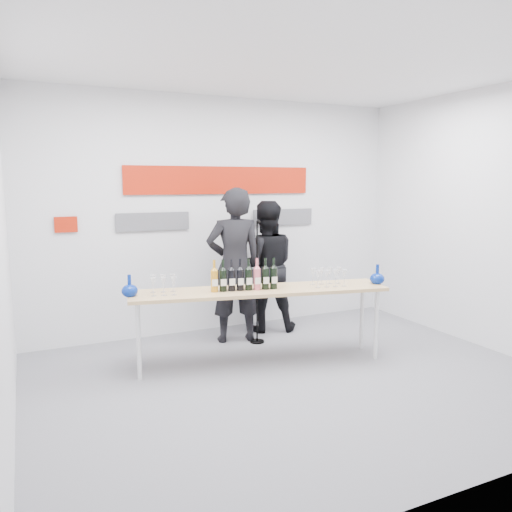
{
  "coord_description": "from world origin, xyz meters",
  "views": [
    {
      "loc": [
        -2.35,
        -4.07,
        1.93
      ],
      "look_at": [
        -0.12,
        0.68,
        1.15
      ],
      "focal_mm": 35.0,
      "sensor_mm": 36.0,
      "label": 1
    }
  ],
  "objects_px": {
    "tasting_table": "(260,295)",
    "mic_stand": "(257,306)",
    "presenter_right": "(265,266)",
    "presenter_left": "(235,266)"
  },
  "relations": [
    {
      "from": "tasting_table",
      "to": "mic_stand",
      "type": "xyz_separation_m",
      "value": [
        0.27,
        0.63,
        -0.3
      ]
    },
    {
      "from": "presenter_right",
      "to": "mic_stand",
      "type": "bearing_deg",
      "value": 72.62
    },
    {
      "from": "presenter_left",
      "to": "mic_stand",
      "type": "relative_size",
      "value": 1.25
    },
    {
      "from": "tasting_table",
      "to": "presenter_left",
      "type": "height_order",
      "value": "presenter_left"
    },
    {
      "from": "presenter_right",
      "to": "mic_stand",
      "type": "distance_m",
      "value": 0.67
    },
    {
      "from": "presenter_right",
      "to": "mic_stand",
      "type": "relative_size",
      "value": 1.13
    },
    {
      "from": "tasting_table",
      "to": "presenter_left",
      "type": "relative_size",
      "value": 1.48
    },
    {
      "from": "tasting_table",
      "to": "mic_stand",
      "type": "bearing_deg",
      "value": 78.93
    },
    {
      "from": "presenter_right",
      "to": "tasting_table",
      "type": "bearing_deg",
      "value": 80.14
    },
    {
      "from": "mic_stand",
      "to": "presenter_left",
      "type": "bearing_deg",
      "value": 153.74
    }
  ]
}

